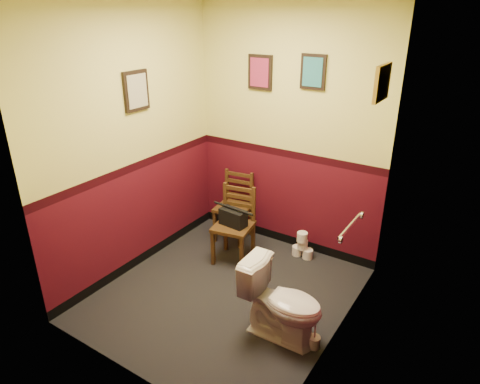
% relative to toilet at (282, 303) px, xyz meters
% --- Properties ---
extents(floor, '(2.20, 2.40, 0.00)m').
position_rel_toilet_xyz_m(floor, '(-0.72, 0.22, -0.34)').
color(floor, black).
rests_on(floor, ground).
extents(wall_back, '(2.20, 0.00, 2.70)m').
position_rel_toilet_xyz_m(wall_back, '(-0.72, 1.42, 1.01)').
color(wall_back, '#480C18').
rests_on(wall_back, ground).
extents(wall_front, '(2.20, 0.00, 2.70)m').
position_rel_toilet_xyz_m(wall_front, '(-0.72, -0.98, 1.01)').
color(wall_front, '#480C18').
rests_on(wall_front, ground).
extents(wall_left, '(0.00, 2.40, 2.70)m').
position_rel_toilet_xyz_m(wall_left, '(-1.82, 0.22, 1.01)').
color(wall_left, '#480C18').
rests_on(wall_left, ground).
extents(wall_right, '(0.00, 2.40, 2.70)m').
position_rel_toilet_xyz_m(wall_right, '(0.38, 0.22, 1.01)').
color(wall_right, '#480C18').
rests_on(wall_right, ground).
extents(grab_bar, '(0.05, 0.56, 0.06)m').
position_rel_toilet_xyz_m(grab_bar, '(0.35, 0.47, 0.61)').
color(grab_bar, silver).
rests_on(grab_bar, wall_right).
extents(framed_print_back_a, '(0.28, 0.04, 0.36)m').
position_rel_toilet_xyz_m(framed_print_back_a, '(-1.07, 1.40, 1.61)').
color(framed_print_back_a, black).
rests_on(framed_print_back_a, wall_back).
extents(framed_print_back_b, '(0.26, 0.04, 0.34)m').
position_rel_toilet_xyz_m(framed_print_back_b, '(-0.47, 1.40, 1.66)').
color(framed_print_back_b, black).
rests_on(framed_print_back_b, wall_back).
extents(framed_print_left, '(0.04, 0.30, 0.38)m').
position_rel_toilet_xyz_m(framed_print_left, '(-1.80, 0.32, 1.51)').
color(framed_print_left, black).
rests_on(framed_print_left, wall_left).
extents(framed_print_right, '(0.04, 0.34, 0.28)m').
position_rel_toilet_xyz_m(framed_print_right, '(0.36, 0.82, 1.71)').
color(framed_print_right, olive).
rests_on(framed_print_right, wall_right).
extents(toilet, '(0.71, 0.41, 0.68)m').
position_rel_toilet_xyz_m(toilet, '(0.00, 0.00, 0.00)').
color(toilet, white).
rests_on(toilet, floor).
extents(toilet_brush, '(0.10, 0.10, 0.37)m').
position_rel_toilet_xyz_m(toilet_brush, '(0.29, 0.03, -0.28)').
color(toilet_brush, silver).
rests_on(toilet_brush, floor).
extents(chair_left, '(0.43, 0.43, 0.81)m').
position_rel_toilet_xyz_m(chair_left, '(-1.28, 1.20, 0.07)').
color(chair_left, '#462D15').
rests_on(chair_left, floor).
extents(chair_right, '(0.45, 0.45, 0.83)m').
position_rel_toilet_xyz_m(chair_right, '(-1.01, 0.80, 0.08)').
color(chair_right, '#462D15').
rests_on(chair_right, floor).
extents(handbag, '(0.30, 0.17, 0.21)m').
position_rel_toilet_xyz_m(handbag, '(-1.00, 0.77, 0.19)').
color(handbag, black).
rests_on(handbag, chair_right).
extents(tp_stack, '(0.24, 0.15, 0.32)m').
position_rel_toilet_xyz_m(tp_stack, '(-0.39, 1.24, -0.21)').
color(tp_stack, silver).
rests_on(tp_stack, floor).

